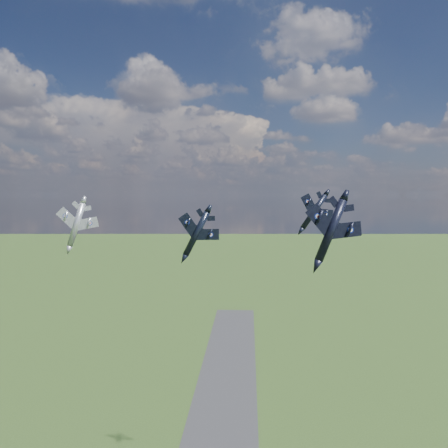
# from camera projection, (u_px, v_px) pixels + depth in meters

# --- Properties ---
(jet_lead_navy) EXTENTS (10.23, 13.67, 6.82)m
(jet_lead_navy) POSITION_uv_depth(u_px,v_px,m) (196.00, 233.00, 87.46)
(jet_lead_navy) COLOR black
(jet_right_navy) EXTENTS (12.37, 15.52, 6.55)m
(jet_right_navy) POSITION_uv_depth(u_px,v_px,m) (331.00, 230.00, 68.92)
(jet_right_navy) COLOR black
(jet_high_navy) EXTENTS (10.46, 14.16, 7.78)m
(jet_high_navy) POSITION_uv_depth(u_px,v_px,m) (314.00, 212.00, 107.24)
(jet_high_navy) COLOR black
(jet_left_silver) EXTENTS (13.21, 15.95, 5.79)m
(jet_left_silver) POSITION_uv_depth(u_px,v_px,m) (76.00, 225.00, 98.89)
(jet_left_silver) COLOR #9A9DA4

